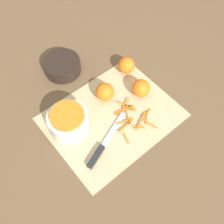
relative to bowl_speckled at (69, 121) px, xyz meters
The scene contains 9 objects.
ground_plane 0.17m from the bowl_speckled, 22.50° to the right, with size 4.00×4.00×0.00m, color brown.
cutting_board 0.17m from the bowl_speckled, 22.50° to the right, with size 0.48×0.38×0.01m.
bowl_speckled is the anchor object (origin of this frame).
bowl_dark 0.29m from the bowl_speckled, 60.98° to the left, with size 0.15×0.15×0.06m.
knife 0.15m from the bowl_speckled, 77.09° to the right, with size 0.24×0.11×0.02m.
orange_left 0.35m from the bowl_speckled, 12.11° to the left, with size 0.07×0.07×0.07m.
orange_right 0.19m from the bowl_speckled, ahead, with size 0.07×0.07×0.07m.
orange_back 0.31m from the bowl_speckled, ahead, with size 0.07×0.07×0.07m.
peel_pile 0.24m from the bowl_speckled, 29.51° to the right, with size 0.17×0.18×0.01m.
Camera 1 is at (-0.33, -0.39, 0.86)m, focal length 42.00 mm.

